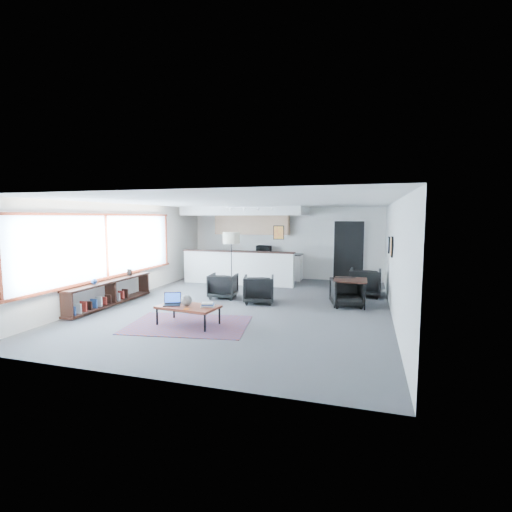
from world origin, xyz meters
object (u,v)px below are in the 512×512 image
(coffee_table, at_px, (188,307))
(armchair_right, at_px, (259,288))
(armchair_left, at_px, (223,285))
(book_stack, at_px, (208,305))
(floor_lamp, at_px, (231,240))
(microwave, at_px, (264,249))
(ceramic_pot, at_px, (186,300))
(dining_table, at_px, (350,282))
(laptop, at_px, (172,301))
(dining_chair_far, at_px, (365,283))
(dining_chair_near, at_px, (347,293))

(coffee_table, distance_m, armchair_right, 2.51)
(coffee_table, height_order, armchair_right, armchair_right)
(armchair_left, relative_size, armchair_right, 0.94)
(book_stack, xyz_separation_m, floor_lamp, (-0.83, 3.62, 1.10))
(armchair_left, height_order, armchair_right, armchair_right)
(microwave, bearing_deg, ceramic_pot, -87.67)
(ceramic_pot, height_order, floor_lamp, floor_lamp)
(dining_table, bearing_deg, laptop, -142.43)
(dining_chair_far, bearing_deg, coffee_table, 50.54)
(armchair_left, height_order, dining_chair_near, armchair_left)
(coffee_table, relative_size, ceramic_pot, 5.56)
(dining_table, distance_m, dining_chair_far, 1.38)
(book_stack, bearing_deg, dining_chair_near, 43.92)
(dining_chair_near, xyz_separation_m, dining_chair_far, (0.43, 1.40, 0.04))
(armchair_left, xyz_separation_m, dining_table, (3.43, 0.06, 0.25))
(armchair_left, distance_m, dining_chair_near, 3.35)
(ceramic_pot, relative_size, dining_table, 0.29)
(laptop, xyz_separation_m, dining_chair_near, (3.44, 2.61, -0.15))
(ceramic_pot, distance_m, armchair_right, 2.56)
(ceramic_pot, bearing_deg, armchair_left, 95.51)
(coffee_table, relative_size, dining_chair_far, 1.79)
(coffee_table, distance_m, microwave, 6.19)
(armchair_left, relative_size, microwave, 1.49)
(coffee_table, bearing_deg, dining_chair_near, 47.51)
(laptop, height_order, ceramic_pot, laptop)
(laptop, bearing_deg, dining_table, 14.50)
(laptop, height_order, dining_table, dining_table)
(dining_chair_near, distance_m, dining_chair_far, 1.47)
(coffee_table, distance_m, dining_chair_far, 5.33)
(coffee_table, height_order, microwave, microwave)
(armchair_left, height_order, microwave, microwave)
(armchair_right, distance_m, microwave, 3.96)
(dining_table, bearing_deg, ceramic_pot, -139.19)
(dining_chair_near, bearing_deg, dining_table, 34.01)
(armchair_left, bearing_deg, floor_lamp, -89.13)
(dining_table, distance_m, microwave, 4.75)
(ceramic_pot, relative_size, dining_chair_near, 0.36)
(armchair_left, relative_size, dining_chair_near, 1.13)
(coffee_table, height_order, dining_chair_far, dining_chair_far)
(dining_chair_near, height_order, dining_chair_far, dining_chair_far)
(ceramic_pot, relative_size, armchair_right, 0.30)
(floor_lamp, height_order, dining_table, floor_lamp)
(laptop, bearing_deg, dining_chair_far, 23.03)
(dining_chair_near, bearing_deg, ceramic_pot, -154.62)
(book_stack, xyz_separation_m, dining_chair_near, (2.65, 2.56, -0.12))
(floor_lamp, bearing_deg, ceramic_pot, -83.91)
(coffee_table, relative_size, laptop, 3.09)
(book_stack, xyz_separation_m, dining_table, (2.73, 2.64, 0.17))
(dining_chair_far, bearing_deg, laptop, 47.69)
(laptop, xyz_separation_m, microwave, (0.28, 6.15, 0.62))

